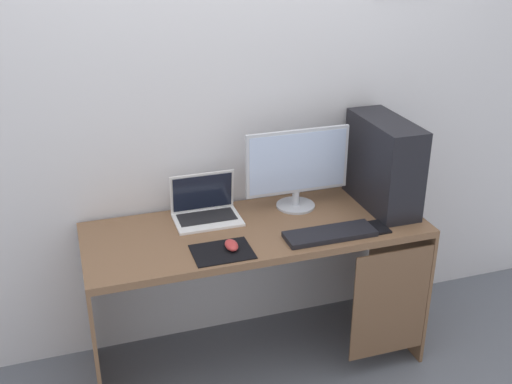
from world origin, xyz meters
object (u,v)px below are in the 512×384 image
(laptop, at_px, (206,210))
(mouse_left, at_px, (231,245))
(keyboard, at_px, (330,234))
(cell_phone, at_px, (379,227))
(pc_tower, at_px, (383,163))
(monitor, at_px, (297,168))

(laptop, distance_m, mouse_left, 0.34)
(keyboard, bearing_deg, cell_phone, 0.71)
(mouse_left, height_order, cell_phone, mouse_left)
(pc_tower, distance_m, cell_phone, 0.34)
(pc_tower, xyz_separation_m, monitor, (-0.41, 0.10, -0.01))
(keyboard, xyz_separation_m, cell_phone, (0.25, 0.00, -0.01))
(mouse_left, relative_size, cell_phone, 0.74)
(laptop, bearing_deg, cell_phone, -25.27)
(pc_tower, relative_size, cell_phone, 3.71)
(monitor, height_order, mouse_left, monitor)
(monitor, relative_size, keyboard, 1.24)
(monitor, bearing_deg, cell_phone, -49.01)
(laptop, xyz_separation_m, mouse_left, (0.03, -0.33, -0.02))
(cell_phone, bearing_deg, keyboard, -179.29)
(cell_phone, bearing_deg, mouse_left, 178.64)
(laptop, distance_m, keyboard, 0.61)
(pc_tower, bearing_deg, cell_phone, -119.24)
(monitor, relative_size, mouse_left, 5.44)
(keyboard, height_order, mouse_left, mouse_left)
(pc_tower, height_order, laptop, pc_tower)
(mouse_left, bearing_deg, laptop, 95.68)
(monitor, xyz_separation_m, mouse_left, (-0.42, -0.31, -0.19))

